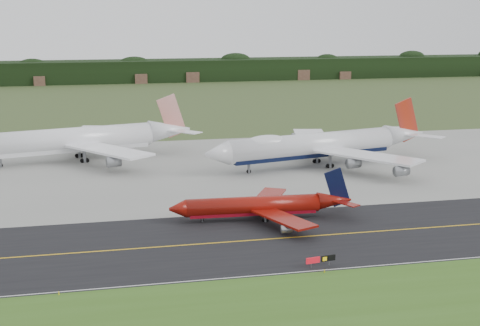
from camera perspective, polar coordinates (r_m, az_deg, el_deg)
name	(u,v)px	position (r m, az deg, el deg)	size (l,w,h in m)	color
ground	(259,232)	(119.15, 1.61, -5.92)	(600.00, 600.00, 0.00)	#324821
grass_verge	(324,318)	(88.00, 7.16, -13.00)	(400.00, 30.00, 0.01)	#385E1B
taxiway	(264,239)	(115.48, 2.09, -6.54)	(400.00, 32.00, 0.02)	black
apron	(211,168)	(167.29, -2.52, -0.47)	(400.00, 78.00, 0.01)	gray
taxiway_centreline	(264,239)	(115.47, 2.09, -6.53)	(400.00, 0.40, 0.00)	gold
taxiway_edge_line	(290,273)	(101.48, 4.25, -9.33)	(400.00, 0.25, 0.00)	silver
horizon_treeline	(145,72)	(385.76, -8.14, 7.70)	(700.00, 25.00, 12.00)	black
jet_ba_747	(319,145)	(170.02, 6.76, 1.55)	(63.42, 51.67, 16.07)	white
jet_red_737	(263,206)	(125.83, 1.97, -3.66)	(34.97, 28.52, 9.45)	maroon
jet_star_tail	(80,140)	(180.45, -13.49, 1.93)	(61.56, 50.65, 16.35)	white
taxiway_sign	(321,259)	(103.95, 6.90, -8.17)	(4.93, 0.95, 1.65)	slate
edge_marker_left	(59,293)	(97.04, -15.20, -10.68)	(0.16, 0.16, 0.50)	yellow
edge_marker_center	(325,271)	(102.01, 7.23, -9.14)	(0.16, 0.16, 0.50)	yellow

